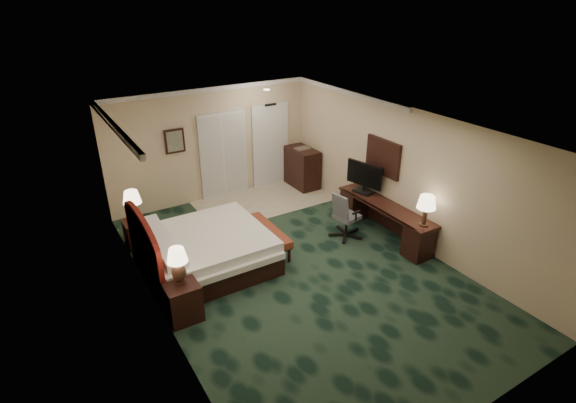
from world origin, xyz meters
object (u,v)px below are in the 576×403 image
lamp_near (178,266)px  desk (384,220)px  minibar (302,168)px  bed_bench (265,239)px  desk_chair (347,214)px  tv (364,178)px  nightstand_near (182,300)px  bed (208,251)px  lamp_far (133,207)px  nightstand_far (136,233)px

lamp_near → desk: lamp_near is taller
desk → minibar: size_ratio=2.41×
bed_bench → desk_chair: (1.72, -0.40, 0.26)m
tv → minibar: (-0.05, 2.34, -0.53)m
desk_chair → minibar: (0.65, 2.68, 0.00)m
bed_bench → minibar: size_ratio=1.40×
nightstand_near → lamp_near: lamp_near is taller
lamp_near → bed_bench: lamp_near is taller
bed → lamp_near: lamp_near is taller
lamp_far → minibar: lamp_far is taller
nightstand_far → desk: (4.48, -2.29, 0.08)m
bed → lamp_near: size_ratio=3.59×
nightstand_near → desk_chair: bearing=10.0°
nightstand_far → lamp_far: 0.60m
bed_bench → tv: tv is taller
bed → desk: desk is taller
bed → nightstand_far: 1.74m
desk → tv: size_ratio=2.81×
lamp_far → tv: bearing=-19.0°
bed → nightstand_near: size_ratio=3.36×
desk_chair → tv: bearing=17.4°
nightstand_near → lamp_far: size_ratio=0.96×
desk → desk_chair: bearing=151.4°
nightstand_far → tv: tv is taller
nightstand_near → bed_bench: bearing=27.5°
nightstand_near → minibar: bearing=37.2°
bed → nightstand_near: bed is taller
bed_bench → tv: (2.41, -0.05, 0.80)m
bed → desk_chair: bearing=-8.8°
bed_bench → tv: size_ratio=1.63×
lamp_near → tv: (4.44, 0.98, 0.11)m
bed → minibar: (3.52, 2.24, 0.17)m
nightstand_near → lamp_far: lamp_far is taller
nightstand_near → tv: 4.63m
lamp_far → nightstand_near: bearing=-89.5°
lamp_far → nightstand_far: bearing=119.0°
nightstand_far → bed_bench: 2.58m
tv → minibar: size_ratio=0.86×
bed → desk: (3.56, -0.81, 0.01)m
bed → tv: size_ratio=2.45×
lamp_near → bed: bearing=51.1°
bed_bench → minibar: 3.30m
nightstand_far → lamp_near: 2.64m
bed_bench → desk: 2.52m
bed → lamp_near: bearing=-128.9°
nightstand_far → lamp_near: (0.06, -2.55, 0.66)m
tv → minibar: 2.40m
bed → lamp_far: bearing=122.2°
desk → lamp_far: bearing=153.2°
bed_bench → lamp_far: bearing=145.4°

